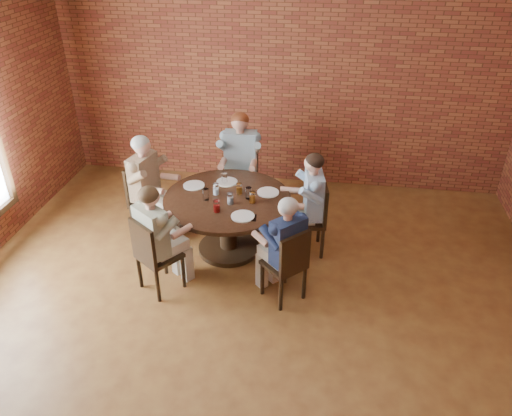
# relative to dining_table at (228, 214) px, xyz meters

# --- Properties ---
(floor) EXTENTS (7.00, 7.00, 0.00)m
(floor) POSITION_rel_dining_table_xyz_m (0.41, -1.48, -0.53)
(floor) COLOR olive
(floor) RESTS_ON ground
(wall_back) EXTENTS (7.00, 0.00, 7.00)m
(wall_back) POSITION_rel_dining_table_xyz_m (0.41, 2.02, 1.17)
(wall_back) COLOR brown
(wall_back) RESTS_ON ground
(dining_table) EXTENTS (1.50, 1.50, 0.75)m
(dining_table) POSITION_rel_dining_table_xyz_m (0.00, 0.00, 0.00)
(dining_table) COLOR black
(dining_table) RESTS_ON floor
(chair_a) EXTENTS (0.47, 0.47, 0.92)m
(chair_a) POSITION_rel_dining_table_xyz_m (1.02, 0.17, -0.03)
(chair_a) COLOR black
(chair_a) RESTS_ON floor
(diner_a) EXTENTS (0.70, 0.60, 1.30)m
(diner_a) POSITION_rel_dining_table_xyz_m (0.94, 0.15, 0.12)
(diner_a) COLOR teal
(diner_a) RESTS_ON floor
(chair_b) EXTENTS (0.47, 0.47, 0.97)m
(chair_b) POSITION_rel_dining_table_xyz_m (-0.05, 1.15, -0.01)
(chair_b) COLOR black
(chair_b) RESTS_ON floor
(diner_b) EXTENTS (0.59, 0.71, 1.39)m
(diner_b) POSITION_rel_dining_table_xyz_m (-0.04, 1.06, 0.16)
(diner_b) COLOR #859DA9
(diner_b) RESTS_ON floor
(chair_c) EXTENTS (0.52, 0.52, 0.94)m
(chair_c) POSITION_rel_dining_table_xyz_m (-1.14, 0.28, -0.02)
(chair_c) COLOR black
(chair_c) RESTS_ON floor
(diner_c) EXTENTS (0.76, 0.67, 1.33)m
(diner_c) POSITION_rel_dining_table_xyz_m (-1.06, 0.26, 0.14)
(diner_c) COLOR brown
(diner_c) RESTS_ON floor
(chair_d) EXTENTS (0.56, 0.56, 0.91)m
(chair_d) POSITION_rel_dining_table_xyz_m (-0.64, -0.87, -0.03)
(chair_d) COLOR black
(chair_d) RESTS_ON floor
(diner_d) EXTENTS (0.76, 0.79, 1.28)m
(diner_d) POSITION_rel_dining_table_xyz_m (-0.59, -0.81, 0.11)
(diner_d) COLOR tan
(diner_d) RESTS_ON floor
(chair_e) EXTENTS (0.54, 0.54, 0.89)m
(chair_e) POSITION_rel_dining_table_xyz_m (0.81, -0.81, -0.04)
(chair_e) COLOR black
(chair_e) RESTS_ON floor
(diner_e) EXTENTS (0.75, 0.75, 1.24)m
(diner_e) POSITION_rel_dining_table_xyz_m (0.76, -0.75, 0.09)
(diner_e) COLOR #192446
(diner_e) RESTS_ON floor
(plate_a) EXTENTS (0.26, 0.26, 0.01)m
(plate_a) POSITION_rel_dining_table_xyz_m (0.46, 0.19, 0.23)
(plate_a) COLOR white
(plate_a) RESTS_ON dining_table
(plate_b) EXTENTS (0.26, 0.26, 0.01)m
(plate_b) POSITION_rel_dining_table_xyz_m (-0.08, 0.37, 0.23)
(plate_b) COLOR white
(plate_b) RESTS_ON dining_table
(plate_c) EXTENTS (0.26, 0.26, 0.01)m
(plate_c) POSITION_rel_dining_table_xyz_m (-0.46, 0.22, 0.23)
(plate_c) COLOR white
(plate_c) RESTS_ON dining_table
(plate_d) EXTENTS (0.26, 0.26, 0.01)m
(plate_d) POSITION_rel_dining_table_xyz_m (0.26, -0.39, 0.23)
(plate_d) COLOR white
(plate_d) RESTS_ON dining_table
(glass_a) EXTENTS (0.07, 0.07, 0.14)m
(glass_a) POSITION_rel_dining_table_xyz_m (0.25, 0.02, 0.29)
(glass_a) COLOR white
(glass_a) RESTS_ON dining_table
(glass_b) EXTENTS (0.07, 0.07, 0.14)m
(glass_b) POSITION_rel_dining_table_xyz_m (0.12, 0.11, 0.29)
(glass_b) COLOR white
(glass_b) RESTS_ON dining_table
(glass_c) EXTENTS (0.07, 0.07, 0.14)m
(glass_c) POSITION_rel_dining_table_xyz_m (-0.10, 0.34, 0.29)
(glass_c) COLOR white
(glass_c) RESTS_ON dining_table
(glass_d) EXTENTS (0.07, 0.07, 0.14)m
(glass_d) POSITION_rel_dining_table_xyz_m (-0.15, 0.06, 0.29)
(glass_d) COLOR white
(glass_d) RESTS_ON dining_table
(glass_e) EXTENTS (0.07, 0.07, 0.14)m
(glass_e) POSITION_rel_dining_table_xyz_m (-0.23, -0.08, 0.29)
(glass_e) COLOR white
(glass_e) RESTS_ON dining_table
(glass_f) EXTENTS (0.07, 0.07, 0.14)m
(glass_f) POSITION_rel_dining_table_xyz_m (-0.05, -0.33, 0.29)
(glass_f) COLOR white
(glass_f) RESTS_ON dining_table
(glass_g) EXTENTS (0.07, 0.07, 0.14)m
(glass_g) POSITION_rel_dining_table_xyz_m (0.07, -0.14, 0.29)
(glass_g) COLOR white
(glass_g) RESTS_ON dining_table
(glass_h) EXTENTS (0.07, 0.07, 0.14)m
(glass_h) POSITION_rel_dining_table_xyz_m (0.31, -0.07, 0.29)
(glass_h) COLOR white
(glass_h) RESTS_ON dining_table
(smartphone) EXTENTS (0.08, 0.14, 0.01)m
(smartphone) POSITION_rel_dining_table_xyz_m (0.37, -0.40, 0.23)
(smartphone) COLOR black
(smartphone) RESTS_ON dining_table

